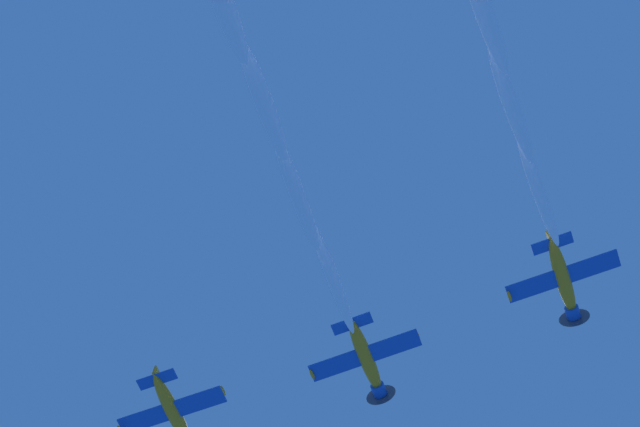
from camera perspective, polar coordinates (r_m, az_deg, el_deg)
airplane_lead at (r=65.09m, az=-9.65°, el=-12.99°), size 8.30×7.42×2.49m
airplane_left_wingman at (r=62.36m, az=3.10°, el=-9.63°), size 8.30×7.43×2.68m
airplane_right_wingman at (r=63.84m, az=15.84°, el=-4.30°), size 8.30×7.43×2.70m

